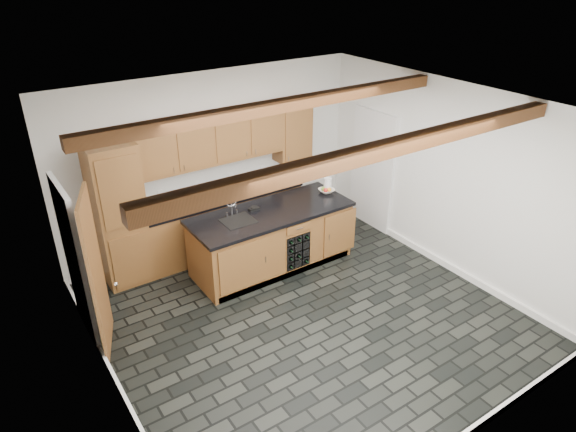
# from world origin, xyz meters

# --- Properties ---
(ground) EXTENTS (5.00, 5.00, 0.00)m
(ground) POSITION_xyz_m (0.00, 0.00, 0.00)
(ground) COLOR black
(ground) RESTS_ON ground
(room_shell) EXTENTS (5.01, 5.00, 5.00)m
(room_shell) POSITION_xyz_m (-0.09, 0.53, 1.53)
(room_shell) COLOR white
(room_shell) RESTS_ON ground
(back_cabinetry) EXTENTS (3.65, 0.62, 2.20)m
(back_cabinetry) POSITION_xyz_m (-0.38, 2.24, 0.98)
(back_cabinetry) COLOR brown
(back_cabinetry) RESTS_ON ground
(island) EXTENTS (2.48, 0.96, 0.93)m
(island) POSITION_xyz_m (0.31, 1.28, 0.46)
(island) COLOR brown
(island) RESTS_ON ground
(faucet) EXTENTS (0.45, 0.40, 0.34)m
(faucet) POSITION_xyz_m (-0.25, 1.33, 0.96)
(faucet) COLOR black
(faucet) RESTS_ON island
(kitchen_scale) EXTENTS (0.16, 0.11, 0.05)m
(kitchen_scale) POSITION_xyz_m (0.11, 1.47, 0.95)
(kitchen_scale) COLOR black
(kitchen_scale) RESTS_ON island
(fruit_bowl) EXTENTS (0.26, 0.26, 0.06)m
(fruit_bowl) POSITION_xyz_m (1.38, 1.36, 0.96)
(fruit_bowl) COLOR silver
(fruit_bowl) RESTS_ON island
(fruit_cluster) EXTENTS (0.16, 0.17, 0.07)m
(fruit_cluster) POSITION_xyz_m (1.38, 1.36, 0.99)
(fruit_cluster) COLOR red
(fruit_cluster) RESTS_ON fruit_bowl
(paper_towel) EXTENTS (0.12, 0.12, 0.23)m
(paper_towel) POSITION_xyz_m (1.42, 1.39, 1.05)
(paper_towel) COLOR white
(paper_towel) RESTS_ON island
(mug) EXTENTS (0.10, 0.10, 0.08)m
(mug) POSITION_xyz_m (-0.72, 2.18, 0.97)
(mug) COLOR white
(mug) RESTS_ON back_cabinetry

